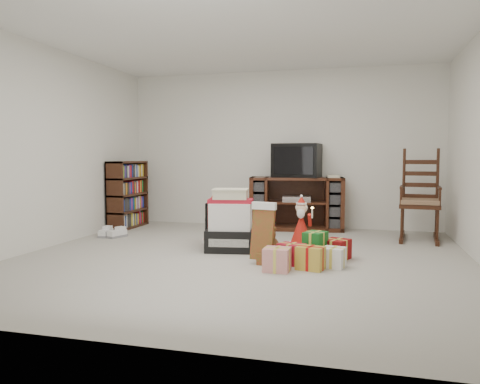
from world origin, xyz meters
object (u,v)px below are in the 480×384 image
at_px(santa_figurine, 301,226).
at_px(mrs_claus_figurine, 214,224).
at_px(crt_television, 297,160).
at_px(rocking_chair, 419,207).
at_px(tv_stand, 296,203).
at_px(gift_cluster, 311,252).
at_px(bookshelf, 128,196).
at_px(gift_pile, 231,224).
at_px(sneaker_pair, 111,233).
at_px(red_suitcase, 225,224).
at_px(teddy_bear, 269,244).

height_order(santa_figurine, mrs_claus_figurine, mrs_claus_figurine).
bearing_deg(crt_television, santa_figurine, -74.83).
bearing_deg(rocking_chair, santa_figurine, -145.32).
xyz_separation_m(tv_stand, gift_cluster, (0.47, -2.29, -0.28)).
xyz_separation_m(bookshelf, gift_pile, (2.10, -1.38, -0.19)).
bearing_deg(sneaker_pair, mrs_claus_figurine, 2.02).
distance_m(red_suitcase, santa_figurine, 0.98).
height_order(teddy_bear, gift_cluster, teddy_bear).
height_order(gift_pile, santa_figurine, gift_pile).
xyz_separation_m(tv_stand, teddy_bear, (-0.01, -2.11, -0.25)).
bearing_deg(santa_figurine, crt_television, 100.61).
bearing_deg(crt_television, tv_stand, -77.55).
bearing_deg(teddy_bear, tv_stand, 89.68).
distance_m(tv_stand, bookshelf, 2.68).
xyz_separation_m(tv_stand, rocking_chair, (1.74, -0.42, 0.03)).
height_order(rocking_chair, gift_pile, rocking_chair).
bearing_deg(mrs_claus_figurine, santa_figurine, 6.30).
bearing_deg(red_suitcase, gift_cluster, -32.15).
distance_m(bookshelf, sneaker_pair, 1.01).
distance_m(red_suitcase, teddy_bear, 0.85).
bearing_deg(rocking_chair, gift_pile, -141.90).
xyz_separation_m(red_suitcase, sneaker_pair, (-1.75, 0.26, -0.23)).
height_order(tv_stand, sneaker_pair, tv_stand).
bearing_deg(santa_figurine, mrs_claus_figurine, -173.70).
relative_size(rocking_chair, sneaker_pair, 3.54).
xyz_separation_m(sneaker_pair, crt_television, (2.42, 1.37, 1.02)).
relative_size(red_suitcase, crt_television, 0.88).
bearing_deg(red_suitcase, gift_pile, -61.65).
bearing_deg(crt_television, sneaker_pair, -145.97).
xyz_separation_m(bookshelf, rocking_chair, (4.38, 0.04, -0.07)).
distance_m(rocking_chair, teddy_bear, 2.45).
relative_size(bookshelf, teddy_bear, 3.01).
bearing_deg(crt_television, mrs_claus_figurine, -118.34).
bearing_deg(rocking_chair, red_suitcase, -147.88).
bearing_deg(tv_stand, teddy_bear, -98.02).
distance_m(red_suitcase, crt_television, 1.93).
bearing_deg(bookshelf, mrs_claus_figurine, -27.62).
xyz_separation_m(bookshelf, crt_television, (2.63, 0.49, 0.56)).
relative_size(bookshelf, mrs_claus_figurine, 1.64).
bearing_deg(sneaker_pair, gift_pile, -11.85).
bearing_deg(bookshelf, teddy_bear, -32.17).
distance_m(bookshelf, crt_television, 2.74).
xyz_separation_m(rocking_chair, red_suitcase, (-2.42, -1.18, -0.16)).
bearing_deg(teddy_bear, sneaker_pair, 162.31).
distance_m(bookshelf, red_suitcase, 2.28).
xyz_separation_m(bookshelf, teddy_bear, (2.62, -1.65, -0.35)).
bearing_deg(sneaker_pair, santa_figurine, 5.14).
bearing_deg(crt_television, red_suitcase, -107.81).
bearing_deg(gift_cluster, crt_television, 101.67).
bearing_deg(crt_television, gift_pile, -101.30).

